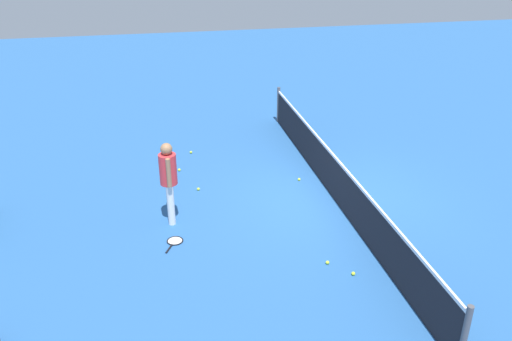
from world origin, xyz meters
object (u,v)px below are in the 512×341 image
Objects in this scene: tennis_ball_by_net at (299,179)px; tennis_ball_midcourt at (353,274)px; tennis_ball_stray_left at (191,152)px; tennis_racket_near_player at (174,242)px; tennis_ball_stray_right at (179,170)px; tennis_ball_near_player at (198,189)px; player_near_side at (168,176)px; tennis_ball_baseline at (327,262)px.

tennis_ball_midcourt is (3.71, -0.11, 0.00)m from tennis_ball_by_net.
tennis_ball_by_net is 3.15m from tennis_ball_stray_left.
tennis_racket_near_player is 9.06× the size of tennis_ball_stray_right.
tennis_ball_near_player is at bearing 161.58° from tennis_racket_near_player.
tennis_ball_near_player is at bearing -89.84° from tennis_ball_by_net.
tennis_ball_midcourt is at bearing 28.34° from tennis_ball_stray_right.
player_near_side is at bearing -130.15° from tennis_ball_midcourt.
tennis_racket_near_player is at bearing -9.73° from tennis_ball_stray_left.
tennis_ball_by_net is (-0.01, 2.36, 0.00)m from tennis_ball_near_player.
tennis_ball_near_player and tennis_ball_stray_left have the same top height.
player_near_side is 25.76× the size of tennis_ball_near_player.
tennis_ball_midcourt and tennis_ball_stray_right have the same top height.
tennis_racket_near_player is at bearing -18.42° from tennis_ball_near_player.
tennis_ball_near_player is 1.16m from tennis_ball_stray_right.
tennis_ball_by_net and tennis_ball_stray_right have the same top height.
tennis_ball_midcourt is at bearing 49.85° from player_near_side.
tennis_racket_near_player is 3.16m from tennis_ball_stray_right.
tennis_ball_stray_right is at bearing -112.21° from tennis_ball_by_net.
tennis_ball_midcourt and tennis_ball_baseline have the same top height.
tennis_racket_near_player is at bearing -119.71° from tennis_ball_midcourt.
tennis_racket_near_player is 2.90m from tennis_ball_baseline.
tennis_ball_baseline is at bearing 30.27° from tennis_ball_near_player.
tennis_ball_by_net is 1.00× the size of tennis_ball_stray_left.
tennis_racket_near_player is 2.14m from tennis_ball_near_player.
tennis_ball_by_net is at bearing 123.82° from tennis_racket_near_player.
tennis_ball_stray_left is (-2.13, -2.33, 0.00)m from tennis_ball_by_net.
tennis_ball_by_net is 2.92m from tennis_ball_stray_right.
tennis_racket_near_player is 3.38m from tennis_ball_midcourt.
player_near_side reaches higher than tennis_ball_by_net.
player_near_side is 25.76× the size of tennis_ball_stray_right.
tennis_ball_near_player is 1.00× the size of tennis_ball_baseline.
tennis_ball_baseline is (3.30, 1.93, 0.00)m from tennis_ball_near_player.
tennis_ball_near_player is 1.00× the size of tennis_ball_stray_right.
tennis_ball_baseline and tennis_ball_stray_right have the same top height.
tennis_ball_midcourt is at bearing -1.67° from tennis_ball_by_net.
player_near_side is 3.58m from tennis_ball_stray_left.
tennis_ball_midcourt is (2.47, 2.93, -0.98)m from player_near_side.
tennis_ball_midcourt is 1.00× the size of tennis_ball_stray_right.
tennis_ball_stray_left is (-5.44, -1.89, 0.00)m from tennis_ball_baseline.
tennis_ball_stray_left is (-5.84, -2.22, 0.00)m from tennis_ball_midcourt.
tennis_ball_midcourt is (1.67, 2.93, 0.02)m from tennis_racket_near_player.
tennis_ball_stray_left is at bearing 168.11° from player_near_side.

